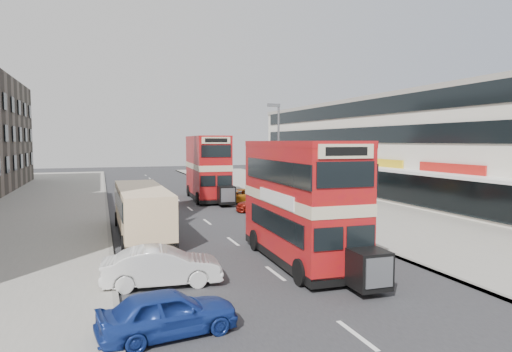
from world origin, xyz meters
name	(u,v)px	position (x,y,z in m)	size (l,w,h in m)	color
ground	(296,289)	(0.00, 0.00, 0.00)	(160.00, 160.00, 0.00)	#28282B
road_surface	(190,209)	(0.00, 20.00, 0.01)	(12.00, 90.00, 0.01)	#28282B
pavement_right	(327,201)	(12.00, 20.00, 0.07)	(12.00, 90.00, 0.15)	gray
pavement_left	(17,216)	(-12.00, 20.00, 0.07)	(12.00, 90.00, 0.15)	gray
kerb_left	(107,212)	(-6.10, 20.00, 0.07)	(0.20, 90.00, 0.16)	gray
kerb_right	(263,204)	(6.10, 20.00, 0.07)	(0.20, 90.00, 0.16)	gray
commercial_row	(392,147)	(19.95, 22.00, 4.70)	(9.90, 46.20, 9.30)	beige
street_lamp	(278,147)	(6.52, 18.00, 4.78)	(1.00, 0.20, 8.12)	slate
bus_main	(300,201)	(1.63, 3.19, 2.68)	(2.78, 9.31, 5.09)	black
bus_second	(207,167)	(2.57, 24.94, 2.90)	(3.26, 10.15, 5.51)	black
coach	(142,209)	(-4.39, 10.92, 1.50)	(2.57, 9.60, 2.54)	black
car_left_near	(168,312)	(-4.82, -2.33, 0.64)	(1.52, 3.77, 1.28)	navy
car_left_front	(162,266)	(-4.43, 2.00, 0.71)	(1.49, 4.29, 1.41)	silver
car_right_a	(264,203)	(5.01, 16.92, 0.61)	(1.72, 4.24, 1.23)	maroon
car_right_b	(238,196)	(4.50, 21.84, 0.60)	(1.99, 4.32, 1.20)	#C56913
car_right_c	(215,185)	(4.86, 31.51, 0.61)	(1.45, 3.60, 1.23)	#579DAE
pedestrian_near	(303,198)	(7.59, 15.54, 1.09)	(0.69, 0.47, 1.88)	gray
pedestrian_far	(257,180)	(9.14, 30.30, 1.11)	(1.12, 0.47, 1.91)	gray
cyclist	(255,200)	(4.88, 18.60, 0.67)	(0.88, 1.96, 2.03)	gray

